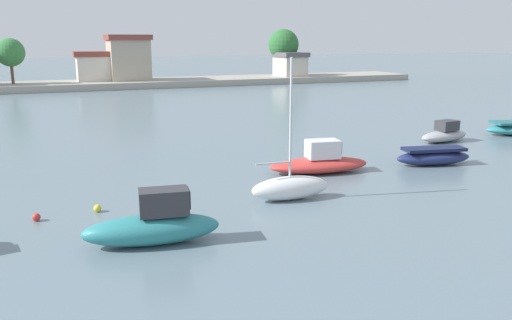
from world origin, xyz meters
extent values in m
ellipsoid|color=teal|center=(4.57, 13.62, 0.50)|extent=(4.60, 1.97, 1.00)
cube|color=#333338|center=(4.99, 13.56, 1.42)|extent=(1.68, 1.10, 0.84)
cube|color=black|center=(5.77, 13.44, 1.50)|extent=(0.19, 0.80, 0.58)
ellipsoid|color=white|center=(10.92, 16.29, 0.50)|extent=(3.45, 1.27, 1.00)
cylinder|color=silver|center=(10.89, 16.29, 3.43)|extent=(0.10, 0.10, 4.87)
cylinder|color=#B7B7BC|center=(10.15, 16.34, 1.62)|extent=(1.53, 0.18, 0.08)
ellipsoid|color=#C63833|center=(14.29, 19.87, 0.37)|extent=(5.36, 2.68, 0.74)
cube|color=silver|center=(14.46, 19.84, 1.19)|extent=(1.74, 1.31, 0.90)
cube|color=black|center=(15.25, 19.71, 1.28)|extent=(0.23, 0.96, 0.63)
ellipsoid|color=navy|center=(20.70, 18.93, 0.39)|extent=(4.30, 2.14, 0.78)
cube|color=#161E41|center=(20.70, 18.93, 0.86)|extent=(3.45, 1.76, 0.17)
ellipsoid|color=#9E9EA3|center=(25.81, 23.81, 0.37)|extent=(4.03, 1.90, 0.73)
cube|color=#333338|center=(26.00, 23.84, 1.05)|extent=(1.50, 1.10, 0.64)
cube|color=black|center=(26.69, 23.93, 1.12)|extent=(0.19, 0.84, 0.45)
sphere|color=red|center=(1.07, 17.48, 0.15)|extent=(0.30, 0.30, 0.30)
sphere|color=yellow|center=(3.28, 17.70, 0.15)|extent=(0.30, 0.30, 0.30)
cube|color=#9E998C|center=(0.00, 72.01, 0.45)|extent=(114.98, 9.09, 0.91)
cube|color=beige|center=(10.16, 72.66, 2.55)|extent=(6.92, 3.12, 3.27)
cube|color=brown|center=(10.16, 72.66, 4.53)|extent=(7.62, 3.43, 0.70)
cube|color=#B2A38E|center=(13.61, 72.52, 3.65)|extent=(5.29, 5.43, 5.48)
cube|color=brown|center=(13.61, 72.52, 6.74)|extent=(5.81, 5.98, 0.70)
cube|color=beige|center=(38.03, 71.46, 2.36)|extent=(3.68, 5.03, 2.90)
cube|color=#565156|center=(38.03, 71.46, 4.16)|extent=(4.05, 5.53, 0.70)
cylinder|color=brown|center=(-1.22, 71.79, 2.17)|extent=(0.36, 0.36, 2.53)
sphere|color=#387A3D|center=(-1.22, 71.79, 4.87)|extent=(3.58, 3.58, 3.58)
cylinder|color=brown|center=(37.78, 73.40, 2.33)|extent=(0.36, 0.36, 2.84)
sphere|color=#2D6B33|center=(37.78, 73.40, 5.66)|extent=(4.75, 4.75, 4.75)
camera|label=1|loc=(1.50, -2.63, 6.58)|focal=36.88mm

